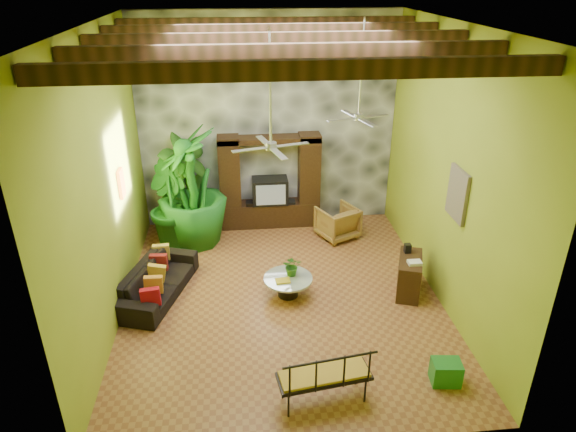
{
  "coord_description": "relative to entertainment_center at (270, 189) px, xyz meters",
  "views": [
    {
      "loc": [
        -0.74,
        -8.28,
        5.79
      ],
      "look_at": [
        0.14,
        0.2,
        1.64
      ],
      "focal_mm": 32.0,
      "sensor_mm": 36.0,
      "label": 1
    }
  ],
  "objects": [
    {
      "name": "tall_plant_b",
      "position": [
        -2.33,
        -0.78,
        0.06
      ],
      "size": [
        1.31,
        1.41,
        2.04
      ],
      "primitive_type": "imported",
      "rotation": [
        0.0,
        0.0,
        2.02
      ],
      "color": "#165519",
      "rests_on": "ground"
    },
    {
      "name": "iron_bench",
      "position": [
        0.36,
        -5.92,
        -0.42
      ],
      "size": [
        1.41,
        0.69,
        0.57
      ],
      "rotation": [
        0.0,
        0.0,
        0.15
      ],
      "color": "black",
      "rests_on": "ground"
    },
    {
      "name": "tall_plant_c",
      "position": [
        -1.79,
        -0.74,
        0.4
      ],
      "size": [
        1.7,
        1.7,
        2.73
      ],
      "primitive_type": "imported",
      "rotation": [
        0.0,
        0.0,
        4.83
      ],
      "color": "#1A641C",
      "rests_on": "ground"
    },
    {
      "name": "entertainment_center",
      "position": [
        0.0,
        0.0,
        0.0
      ],
      "size": [
        2.4,
        0.55,
        2.3
      ],
      "color": "black",
      "rests_on": "ground"
    },
    {
      "name": "left_wall",
      "position": [
        -3.0,
        -3.14,
        1.53
      ],
      "size": [
        0.02,
        7.0,
        5.0
      ],
      "primitive_type": "cube",
      "color": "olive",
      "rests_on": "ground"
    },
    {
      "name": "back_wall",
      "position": [
        0.0,
        0.36,
        1.53
      ],
      "size": [
        6.0,
        0.02,
        5.0
      ],
      "primitive_type": "cube",
      "color": "olive",
      "rests_on": "ground"
    },
    {
      "name": "right_wall",
      "position": [
        3.0,
        -3.14,
        1.53
      ],
      "size": [
        0.02,
        7.0,
        5.0
      ],
      "primitive_type": "cube",
      "color": "olive",
      "rests_on": "ground"
    },
    {
      "name": "coffee_table",
      "position": [
        0.12,
        -3.1,
        -0.71
      ],
      "size": [
        0.94,
        0.94,
        0.4
      ],
      "rotation": [
        0.0,
        0.0,
        -0.19
      ],
      "color": "black",
      "rests_on": "ground"
    },
    {
      "name": "centerpiece_plant",
      "position": [
        0.21,
        -3.0,
        -0.36
      ],
      "size": [
        0.39,
        0.35,
        0.4
      ],
      "primitive_type": "imported",
      "rotation": [
        0.0,
        0.0,
        -0.11
      ],
      "color": "#296219",
      "rests_on": "coffee_table"
    },
    {
      "name": "ceiling_fan_front",
      "position": [
        -0.2,
        -3.54,
        2.44
      ],
      "size": [
        1.28,
        1.28,
        1.86
      ],
      "color": "#B9B9BE",
      "rests_on": "ceiling"
    },
    {
      "name": "ceiling",
      "position": [
        0.0,
        -3.14,
        4.03
      ],
      "size": [
        6.0,
        7.0,
        0.02
      ],
      "primitive_type": "cube",
      "color": "silver",
      "rests_on": "back_wall"
    },
    {
      "name": "yellow_tray",
      "position": [
        0.01,
        -3.22,
        -0.55
      ],
      "size": [
        0.29,
        0.22,
        0.03
      ],
      "primitive_type": "cube",
      "rotation": [
        0.0,
        0.0,
        0.09
      ],
      "color": "yellow",
      "rests_on": "coffee_table"
    },
    {
      "name": "stone_accent_wall",
      "position": [
        0.0,
        0.3,
        1.53
      ],
      "size": [
        5.98,
        0.1,
        4.98
      ],
      "primitive_type": "cube",
      "color": "#3B3E43",
      "rests_on": "ground"
    },
    {
      "name": "sofa",
      "position": [
        -2.4,
        -2.83,
        -0.65
      ],
      "size": [
        1.47,
        2.33,
        0.64
      ],
      "primitive_type": "imported",
      "rotation": [
        0.0,
        0.0,
        1.26
      ],
      "color": "black",
      "rests_on": "ground"
    },
    {
      "name": "tall_plant_a",
      "position": [
        -1.94,
        -0.19,
        0.24
      ],
      "size": [
        1.51,
        1.51,
        2.42
      ],
      "primitive_type": "imported",
      "rotation": [
        0.0,
        0.0,
        0.78
      ],
      "color": "#255616",
      "rests_on": "ground"
    },
    {
      "name": "wall_art_painting",
      "position": [
        2.96,
        -3.74,
        1.33
      ],
      "size": [
        0.06,
        0.7,
        0.9
      ],
      "primitive_type": "cube",
      "color": "#22577D",
      "rests_on": "right_wall"
    },
    {
      "name": "wicker_armchair",
      "position": [
        1.53,
        -0.81,
        -0.58
      ],
      "size": [
        1.1,
        1.11,
        0.77
      ],
      "primitive_type": "imported",
      "rotation": [
        0.0,
        0.0,
        3.58
      ],
      "color": "olive",
      "rests_on": "ground"
    },
    {
      "name": "ceiling_fan_back",
      "position": [
        1.6,
        -1.94,
        2.44
      ],
      "size": [
        1.28,
        1.28,
        1.86
      ],
      "color": "#B9B9BE",
      "rests_on": "ceiling"
    },
    {
      "name": "ground",
      "position": [
        0.0,
        -3.14,
        -0.97
      ],
      "size": [
        7.0,
        7.0,
        0.0
      ],
      "primitive_type": "plane",
      "color": "brown",
      "rests_on": "ground"
    },
    {
      "name": "wall_art_mask",
      "position": [
        -2.96,
        -2.14,
        1.13
      ],
      "size": [
        0.06,
        0.32,
        0.55
      ],
      "primitive_type": "cube",
      "color": "orange",
      "rests_on": "left_wall"
    },
    {
      "name": "side_console",
      "position": [
        2.48,
        -3.22,
        -0.59
      ],
      "size": [
        0.71,
        1.03,
        0.75
      ],
      "primitive_type": "cube",
      "rotation": [
        0.0,
        0.0,
        -0.33
      ],
      "color": "#391E12",
      "rests_on": "ground"
    },
    {
      "name": "ceiling_beams",
      "position": [
        0.0,
        -3.14,
        3.81
      ],
      "size": [
        5.95,
        5.36,
        0.22
      ],
      "color": "#3E2313",
      "rests_on": "ceiling"
    },
    {
      "name": "green_bin",
      "position": [
        2.29,
        -5.67,
        -0.77
      ],
      "size": [
        0.47,
        0.38,
        0.38
      ],
      "primitive_type": "cube",
      "rotation": [
        0.0,
        0.0,
        -0.12
      ],
      "color": "#1F7535",
      "rests_on": "ground"
    }
  ]
}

